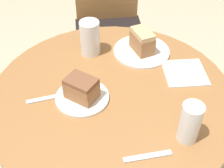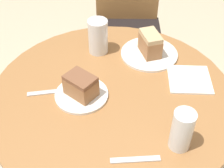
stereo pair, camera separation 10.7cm
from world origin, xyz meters
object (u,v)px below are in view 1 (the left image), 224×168
(cake_slice_far, at_px, (142,41))
(chair, at_px, (109,29))
(plate_far, at_px, (141,51))
(glass_lemonade, at_px, (90,39))
(plate_near, at_px, (82,97))
(glass_water, at_px, (189,125))
(cake_slice_near, at_px, (81,88))

(cake_slice_far, bearing_deg, chair, 104.91)
(chair, xyz_separation_m, plate_far, (0.16, -0.59, 0.27))
(glass_lemonade, bearing_deg, chair, 84.63)
(chair, height_order, glass_lemonade, glass_lemonade)
(plate_far, bearing_deg, chair, 104.91)
(chair, bearing_deg, plate_near, -102.66)
(cake_slice_far, xyz_separation_m, glass_water, (0.12, -0.44, 0.01))
(cake_slice_near, bearing_deg, cake_slice_far, 51.84)
(glass_lemonade, height_order, glass_water, glass_lemonade)
(cake_slice_far, bearing_deg, plate_near, -128.16)
(chair, height_order, plate_near, chair)
(plate_far, relative_size, cake_slice_far, 1.87)
(plate_near, xyz_separation_m, glass_lemonade, (0.01, 0.28, 0.06))
(cake_slice_near, bearing_deg, chair, 85.79)
(plate_far, distance_m, glass_lemonade, 0.22)
(plate_near, distance_m, cake_slice_near, 0.04)
(cake_slice_near, distance_m, glass_lemonade, 0.28)
(plate_far, bearing_deg, glass_water, -74.54)
(cake_slice_near, bearing_deg, plate_near, 90.00)
(plate_far, xyz_separation_m, glass_lemonade, (-0.21, -0.01, 0.06))
(cake_slice_near, xyz_separation_m, cake_slice_far, (0.22, 0.28, 0.01))
(plate_far, relative_size, glass_water, 1.66)
(cake_slice_near, relative_size, cake_slice_far, 1.04)
(plate_near, bearing_deg, chair, 85.79)
(chair, distance_m, plate_far, 0.67)
(plate_far, xyz_separation_m, cake_slice_near, (-0.22, -0.28, 0.04))
(cake_slice_near, xyz_separation_m, glass_lemonade, (0.01, 0.28, 0.02))
(cake_slice_near, height_order, glass_water, glass_water)
(plate_far, distance_m, cake_slice_far, 0.05)
(glass_lemonade, bearing_deg, plate_far, 1.71)
(plate_far, height_order, glass_water, glass_water)
(plate_far, xyz_separation_m, cake_slice_far, (0.00, 0.00, 0.05))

